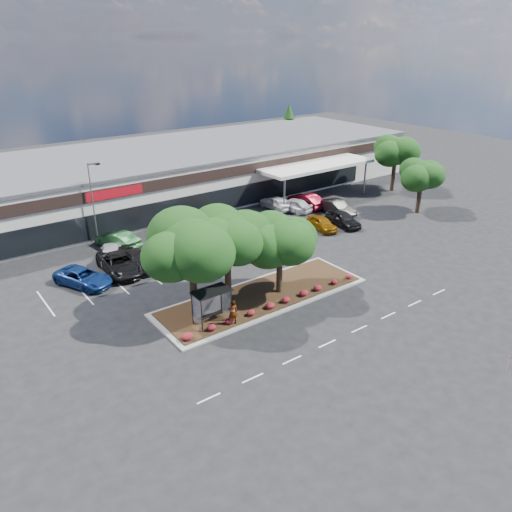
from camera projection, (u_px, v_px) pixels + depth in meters
ground at (314, 310)px, 38.76m from camera, size 160.00×160.00×0.00m
retail_store at (132, 179)px, 62.48m from camera, size 80.40×25.20×6.25m
landscape_island at (262, 296)px, 40.56m from camera, size 18.00×6.00×0.26m
lane_markings at (237, 265)px, 46.35m from camera, size 33.12×20.06×0.01m
shrub_row at (279, 302)px, 38.86m from camera, size 17.00×0.80×0.50m
bus_shelter at (210, 297)px, 35.92m from camera, size 2.75×1.55×2.59m
island_tree_west at (192, 267)px, 36.03m from camera, size 7.20×7.20×7.89m
island_tree_mid at (227, 256)px, 38.56m from camera, size 6.60×6.60×7.32m
island_tree_east at (280, 255)px, 39.79m from camera, size 5.80×5.80×6.50m
tree_east_near at (420, 186)px, 58.94m from camera, size 5.60×5.60×6.51m
tree_east_far at (395, 163)px, 67.32m from camera, size 6.40×6.40×7.62m
conifer_north_east at (288, 129)px, 87.82m from camera, size 3.96×3.96×9.00m
person_waiting at (233, 312)px, 36.03m from camera, size 0.78×0.60×1.92m
light_pole at (95, 209)px, 49.86m from camera, size 1.39×0.84×8.34m
survey_stake at (509, 361)px, 31.41m from camera, size 0.07×0.14×1.13m
car_0 at (83, 277)px, 42.33m from camera, size 4.47×5.87×1.48m
car_1 at (120, 264)px, 44.63m from camera, size 3.18×6.27×1.70m
car_2 at (138, 260)px, 45.56m from camera, size 2.22×5.21×1.50m
car_3 at (216, 243)px, 49.53m from camera, size 2.29×4.62×1.46m
car_4 at (240, 238)px, 50.68m from camera, size 4.20×5.52×1.39m
car_5 at (295, 233)px, 52.04m from camera, size 2.65×5.07×1.40m
car_6 at (322, 223)px, 54.62m from camera, size 2.39×4.55×1.48m
car_7 at (343, 219)px, 55.65m from camera, size 2.60×5.07×1.65m
car_8 at (337, 208)px, 59.22m from camera, size 2.15×5.34×1.72m
car_9 at (112, 252)px, 47.07m from camera, size 3.85×5.40×1.71m
car_10 at (118, 240)px, 49.85m from camera, size 3.45×5.41×1.68m
car_11 at (172, 237)px, 50.63m from camera, size 2.25×4.96×1.58m
car_12 at (194, 221)px, 55.34m from camera, size 2.15×4.54×1.44m
car_13 at (208, 228)px, 53.22m from camera, size 3.40×5.85×1.59m
car_14 at (242, 220)px, 55.28m from camera, size 3.96×6.22×1.68m
car_15 at (293, 205)px, 60.28m from camera, size 3.45×5.29×1.68m
car_16 at (276, 203)px, 61.16m from camera, size 2.08×4.84×1.63m
car_17 at (306, 201)px, 61.80m from camera, size 1.91×5.25×1.72m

